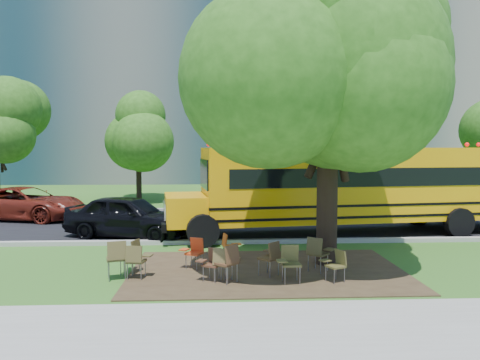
{
  "coord_description": "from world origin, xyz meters",
  "views": [
    {
      "loc": [
        -0.29,
        -12.33,
        3.2
      ],
      "look_at": [
        0.53,
        4.35,
        2.03
      ],
      "focal_mm": 35.0,
      "sensor_mm": 36.0,
      "label": 1
    }
  ],
  "objects": [
    {
      "name": "chair_1",
      "position": [
        -2.23,
        -1.14,
        0.53
      ],
      "size": [
        0.62,
        0.5,
        0.86
      ],
      "rotation": [
        0.0,
        0.0,
        -0.15
      ],
      "color": "#4B4220",
      "rests_on": "ground"
    },
    {
      "name": "chair_8",
      "position": [
        -2.44,
        -0.55,
        0.54
      ],
      "size": [
        0.54,
        0.68,
        0.87
      ],
      "rotation": [
        0.0,
        0.0,
        1.25
      ],
      "color": "#453B1E",
      "rests_on": "ground"
    },
    {
      "name": "school_bus",
      "position": [
        4.95,
        4.59,
        1.84
      ],
      "size": [
        13.27,
        4.51,
        3.19
      ],
      "rotation": [
        0.0,
        0.0,
        0.13
      ],
      "color": "orange",
      "rests_on": "ground"
    },
    {
      "name": "sidewalk",
      "position": [
        0.0,
        -5.0,
        0.02
      ],
      "size": [
        60.0,
        4.0,
        0.04
      ],
      "primitive_type": "cube",
      "color": "gray",
      "rests_on": "ground"
    },
    {
      "name": "asphalt_road",
      "position": [
        0.0,
        7.0,
        0.02
      ],
      "size": [
        80.0,
        8.0,
        0.04
      ],
      "primitive_type": "cube",
      "color": "black",
      "rests_on": "ground"
    },
    {
      "name": "chair_7",
      "position": [
        2.27,
        -0.71,
        0.57
      ],
      "size": [
        0.79,
        0.63,
        0.92
      ],
      "rotation": [
        0.0,
        0.0,
        -0.74
      ],
      "color": "#41391C",
      "rests_on": "ground"
    },
    {
      "name": "bg_tree_2",
      "position": [
        -5.0,
        16.0,
        4.21
      ],
      "size": [
        4.8,
        4.8,
        6.62
      ],
      "color": "black",
      "rests_on": "ground"
    },
    {
      "name": "chair_3",
      "position": [
        -0.41,
        -1.35,
        0.49
      ],
      "size": [
        0.66,
        0.52,
        0.8
      ],
      "rotation": [
        0.0,
        0.0,
        2.66
      ],
      "color": "#4D2C1B",
      "rests_on": "ground"
    },
    {
      "name": "ground",
      "position": [
        0.0,
        0.0,
        0.0
      ],
      "size": [
        160.0,
        160.0,
        0.0
      ],
      "primitive_type": "plane",
      "color": "#2A551A",
      "rests_on": "ground"
    },
    {
      "name": "chair_2",
      "position": [
        -0.03,
        -1.56,
        0.58
      ],
      "size": [
        0.64,
        0.81,
        0.94
      ],
      "rotation": [
        0.0,
        0.0,
        0.83
      ],
      "color": "#4F321C",
      "rests_on": "ground"
    },
    {
      "name": "black_car",
      "position": [
        -3.43,
        4.21,
        0.76
      ],
      "size": [
        4.83,
        3.11,
        1.53
      ],
      "primitive_type": "imported",
      "rotation": [
        0.0,
        0.0,
        1.26
      ],
      "color": "black",
      "rests_on": "ground"
    },
    {
      "name": "chair_9",
      "position": [
        -0.9,
        -0.15,
        0.5
      ],
      "size": [
        0.66,
        0.52,
        0.81
      ],
      "rotation": [
        0.0,
        0.0,
        2.71
      ],
      "color": "#C13914",
      "rests_on": "ground"
    },
    {
      "name": "chair_11",
      "position": [
        1.04,
        -1.0,
        0.55
      ],
      "size": [
        0.6,
        0.76,
        0.88
      ],
      "rotation": [
        0.0,
        0.0,
        0.81
      ],
      "color": "#483219",
      "rests_on": "ground"
    },
    {
      "name": "chair_0",
      "position": [
        -2.69,
        -1.08,
        0.6
      ],
      "size": [
        0.66,
        0.71,
        0.97
      ],
      "rotation": [
        0.0,
        0.0,
        0.27
      ],
      "color": "#4D4321",
      "rests_on": "ground"
    },
    {
      "name": "chair_6",
      "position": [
        2.51,
        -1.6,
        0.48
      ],
      "size": [
        0.63,
        0.53,
        0.78
      ],
      "rotation": [
        0.0,
        0.0,
        2.02
      ],
      "color": "#4D4821",
      "rests_on": "ground"
    },
    {
      "name": "kerb_far",
      "position": [
        0.0,
        11.1,
        0.07
      ],
      "size": [
        80.0,
        0.25,
        0.14
      ],
      "primitive_type": "cube",
      "color": "gray",
      "rests_on": "ground"
    },
    {
      "name": "kerb_near",
      "position": [
        0.0,
        3.0,
        0.07
      ],
      "size": [
        80.0,
        0.25,
        0.14
      ],
      "primitive_type": "cube",
      "color": "gray",
      "rests_on": "ground"
    },
    {
      "name": "bg_car_red",
      "position": [
        -8.7,
        8.5,
        0.73
      ],
      "size": [
        5.68,
        3.58,
        1.46
      ],
      "primitive_type": "imported",
      "rotation": [
        0.0,
        0.0,
        1.34
      ],
      "color": "#5D190F",
      "rests_on": "ground"
    },
    {
      "name": "chair_4",
      "position": [
        -0.14,
        -1.5,
        0.52
      ],
      "size": [
        0.67,
        0.52,
        0.84
      ],
      "rotation": [
        0.0,
        0.0,
        -0.35
      ],
      "color": "brown",
      "rests_on": "ground"
    },
    {
      "name": "dirt_patch",
      "position": [
        1.0,
        -0.5,
        0.01
      ],
      "size": [
        7.0,
        4.5,
        0.03
      ],
      "primitive_type": "cube",
      "color": "#382819",
      "rests_on": "ground"
    },
    {
      "name": "building_right",
      "position": [
        24.0,
        38.0,
        12.5
      ],
      "size": [
        30.0,
        16.0,
        25.0
      ],
      "primitive_type": "cube",
      "color": "gray",
      "rests_on": "ground"
    },
    {
      "name": "main_tree",
      "position": [
        2.68,
        0.11,
        5.39
      ],
      "size": [
        7.1,
        7.1,
        8.95
      ],
      "color": "black",
      "rests_on": "ground"
    },
    {
      "name": "chair_10",
      "position": [
        0.03,
        0.67,
        0.48
      ],
      "size": [
        0.56,
        0.52,
        0.77
      ],
      "rotation": [
        0.0,
        0.0,
        -1.32
      ],
      "color": "#C14F14",
      "rests_on": "ground"
    },
    {
      "name": "bg_tree_3",
      "position": [
        8.0,
        14.0,
        5.03
      ],
      "size": [
        5.6,
        5.6,
        7.84
      ],
      "color": "black",
      "rests_on": "ground"
    },
    {
      "name": "building_main",
      "position": [
        -8.0,
        36.0,
        11.0
      ],
      "size": [
        38.0,
        16.0,
        22.0
      ],
      "primitive_type": "cube",
      "color": "slate",
      "rests_on": "ground"
    },
    {
      "name": "chair_5",
      "position": [
        1.41,
        -1.59,
        0.55
      ],
      "size": [
        0.58,
        0.54,
        0.9
      ],
      "rotation": [
        0.0,
        0.0,
        3.17
      ],
      "color": "#4F4A22",
      "rests_on": "ground"
    }
  ]
}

